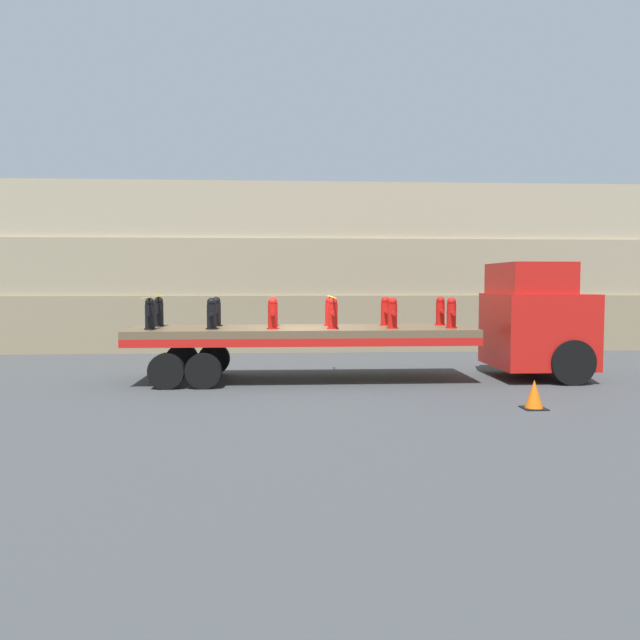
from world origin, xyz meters
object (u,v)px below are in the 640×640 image
(fire_hydrant_black_near_1, at_px, (212,314))
(fire_hydrant_red_near_5, at_px, (451,313))
(fire_hydrant_red_near_2, at_px, (273,314))
(traffic_cone, at_px, (534,395))
(fire_hydrant_black_far_0, at_px, (159,312))
(fire_hydrant_red_far_3, at_px, (330,312))
(fire_hydrant_red_near_3, at_px, (333,314))
(flatbed_trailer, at_px, (284,337))
(fire_hydrant_red_near_4, at_px, (392,313))
(fire_hydrant_black_near_0, at_px, (150,314))
(truck_cab, at_px, (539,320))
(fire_hydrant_red_far_5, at_px, (440,311))
(fire_hydrant_red_far_2, at_px, (273,312))
(fire_hydrant_black_far_1, at_px, (216,312))
(fire_hydrant_red_far_4, at_px, (385,311))

(fire_hydrant_black_near_1, distance_m, fire_hydrant_red_near_5, 6.05)
(fire_hydrant_red_near_2, distance_m, traffic_cone, 6.50)
(fire_hydrant_black_far_0, height_order, fire_hydrant_red_far_3, same)
(fire_hydrant_black_far_0, bearing_deg, fire_hydrant_red_near_2, -20.24)
(fire_hydrant_black_far_0, bearing_deg, fire_hydrant_red_near_3, -13.81)
(flatbed_trailer, xyz_separation_m, traffic_cone, (5.03, -4.00, -0.85))
(fire_hydrant_red_near_4, relative_size, fire_hydrant_red_near_5, 1.00)
(fire_hydrant_red_near_5, bearing_deg, fire_hydrant_red_near_2, 180.00)
(fire_hydrant_red_near_2, height_order, traffic_cone, fire_hydrant_red_near_2)
(fire_hydrant_black_near_0, relative_size, fire_hydrant_red_near_5, 1.00)
(fire_hydrant_red_near_3, xyz_separation_m, fire_hydrant_red_near_5, (3.03, 0.00, 0.00))
(fire_hydrant_red_near_3, bearing_deg, fire_hydrant_black_near_1, 180.00)
(truck_cab, xyz_separation_m, fire_hydrant_red_near_3, (-5.55, -0.56, 0.22))
(fire_hydrant_black_near_0, xyz_separation_m, fire_hydrant_red_near_3, (4.54, 0.00, 0.00))
(fire_hydrant_red_near_2, bearing_deg, fire_hydrant_red_near_4, 0.00)
(fire_hydrant_red_far_5, bearing_deg, truck_cab, -12.46)
(fire_hydrant_red_near_4, distance_m, fire_hydrant_red_near_5, 1.51)
(fire_hydrant_black_near_1, bearing_deg, fire_hydrant_red_near_3, 0.00)
(fire_hydrant_red_far_2, xyz_separation_m, traffic_cone, (5.31, -4.56, -1.48))
(truck_cab, relative_size, fire_hydrant_black_far_1, 3.90)
(truck_cab, xyz_separation_m, fire_hydrant_red_near_5, (-2.53, -0.56, 0.22))
(fire_hydrant_red_near_5, height_order, traffic_cone, fire_hydrant_red_near_5)
(fire_hydrant_black_far_0, distance_m, fire_hydrant_red_far_2, 3.03)
(fire_hydrant_black_near_1, height_order, fire_hydrant_red_far_4, same)
(fire_hydrant_red_near_4, bearing_deg, truck_cab, 7.87)
(fire_hydrant_black_near_0, bearing_deg, fire_hydrant_red_near_4, 0.00)
(truck_cab, bearing_deg, fire_hydrant_red_far_4, 172.13)
(fire_hydrant_red_far_2, height_order, fire_hydrant_red_near_4, same)
(fire_hydrant_red_far_3, distance_m, fire_hydrant_red_near_5, 3.23)
(fire_hydrant_red_near_3, relative_size, fire_hydrant_red_far_5, 1.00)
(fire_hydrant_black_near_1, height_order, fire_hydrant_red_far_5, same)
(fire_hydrant_black_far_0, bearing_deg, flatbed_trailer, -9.59)
(fire_hydrant_black_far_1, bearing_deg, fire_hydrant_black_near_0, -143.59)
(fire_hydrant_black_near_1, distance_m, fire_hydrant_red_far_4, 4.68)
(truck_cab, xyz_separation_m, fire_hydrant_black_near_1, (-8.58, -0.56, 0.22))
(fire_hydrant_black_near_0, height_order, fire_hydrant_red_far_5, same)
(fire_hydrant_red_far_4, xyz_separation_m, traffic_cone, (2.28, -4.56, -1.48))
(fire_hydrant_red_far_5, bearing_deg, fire_hydrant_black_far_0, 180.00)
(fire_hydrant_red_far_2, xyz_separation_m, fire_hydrant_red_far_3, (1.51, 0.00, 0.00))
(flatbed_trailer, relative_size, fire_hydrant_red_far_4, 11.15)
(fire_hydrant_red_far_3, relative_size, fire_hydrant_red_near_5, 1.00)
(fire_hydrant_black_near_0, relative_size, fire_hydrant_red_far_5, 1.00)
(traffic_cone, bearing_deg, truck_cab, 66.25)
(fire_hydrant_black_near_0, bearing_deg, fire_hydrant_red_far_5, 8.39)
(fire_hydrant_black_far_0, distance_m, fire_hydrant_red_near_4, 6.16)
(truck_cab, xyz_separation_m, fire_hydrant_red_near_4, (-4.04, -0.56, 0.22))
(fire_hydrant_black_near_0, relative_size, fire_hydrant_red_far_2, 1.00)
(fire_hydrant_black_far_1, height_order, fire_hydrant_red_far_2, same)
(fire_hydrant_red_near_3, height_order, fire_hydrant_red_far_3, same)
(fire_hydrant_red_far_3, bearing_deg, truck_cab, -5.74)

